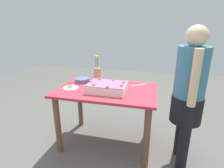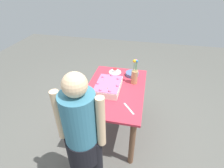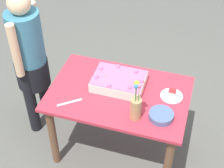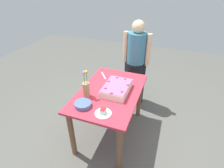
{
  "view_description": "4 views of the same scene",
  "coord_description": "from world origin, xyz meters",
  "px_view_note": "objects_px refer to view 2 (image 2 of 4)",
  "views": [
    {
      "loc": [
        -0.56,
        1.91,
        1.47
      ],
      "look_at": [
        -0.08,
        0.06,
        0.84
      ],
      "focal_mm": 28.0,
      "sensor_mm": 36.0,
      "label": 1
    },
    {
      "loc": [
        -1.88,
        -0.37,
        2.11
      ],
      "look_at": [
        -0.06,
        0.03,
        0.87
      ],
      "focal_mm": 28.0,
      "sensor_mm": 36.0,
      "label": 2
    },
    {
      "loc": [
        0.57,
        -2.04,
        2.76
      ],
      "look_at": [
        -0.08,
        0.06,
        0.79
      ],
      "focal_mm": 55.0,
      "sensor_mm": 36.0,
      "label": 3
    },
    {
      "loc": [
        1.77,
        0.68,
        2.06
      ],
      "look_at": [
        -0.08,
        0.0,
        0.82
      ],
      "focal_mm": 28.0,
      "sensor_mm": 36.0,
      "label": 4
    }
  ],
  "objects_px": {
    "cake_knife": "(129,109)",
    "serving_plate_with_slice": "(115,71)",
    "person_standing": "(82,134)",
    "fruit_bowl": "(132,74)",
    "flower_vase": "(135,76)",
    "sheet_cake": "(108,86)"
  },
  "relations": [
    {
      "from": "cake_knife",
      "to": "serving_plate_with_slice",
      "type": "bearing_deg",
      "value": 164.14
    },
    {
      "from": "person_standing",
      "to": "cake_knife",
      "type": "bearing_deg",
      "value": -34.08
    },
    {
      "from": "cake_knife",
      "to": "fruit_bowl",
      "type": "bearing_deg",
      "value": 146.03
    },
    {
      "from": "person_standing",
      "to": "flower_vase",
      "type": "bearing_deg",
      "value": -18.32
    },
    {
      "from": "cake_knife",
      "to": "person_standing",
      "type": "distance_m",
      "value": 0.66
    },
    {
      "from": "serving_plate_with_slice",
      "to": "fruit_bowl",
      "type": "height_order",
      "value": "serving_plate_with_slice"
    },
    {
      "from": "serving_plate_with_slice",
      "to": "sheet_cake",
      "type": "bearing_deg",
      "value": -179.81
    },
    {
      "from": "sheet_cake",
      "to": "serving_plate_with_slice",
      "type": "bearing_deg",
      "value": 0.19
    },
    {
      "from": "cake_knife",
      "to": "person_standing",
      "type": "bearing_deg",
      "value": -72.07
    },
    {
      "from": "serving_plate_with_slice",
      "to": "fruit_bowl",
      "type": "distance_m",
      "value": 0.27
    },
    {
      "from": "sheet_cake",
      "to": "person_standing",
      "type": "bearing_deg",
      "value": 177.09
    },
    {
      "from": "serving_plate_with_slice",
      "to": "person_standing",
      "type": "relative_size",
      "value": 0.13
    },
    {
      "from": "serving_plate_with_slice",
      "to": "cake_knife",
      "type": "bearing_deg",
      "value": -157.87
    },
    {
      "from": "cake_knife",
      "to": "fruit_bowl",
      "type": "xyz_separation_m",
      "value": [
        0.75,
        0.05,
        0.02
      ]
    },
    {
      "from": "serving_plate_with_slice",
      "to": "cake_knife",
      "type": "relative_size",
      "value": 0.89
    },
    {
      "from": "fruit_bowl",
      "to": "person_standing",
      "type": "distance_m",
      "value": 1.33
    },
    {
      "from": "sheet_cake",
      "to": "serving_plate_with_slice",
      "type": "relative_size",
      "value": 2.33
    },
    {
      "from": "sheet_cake",
      "to": "cake_knife",
      "type": "xyz_separation_m",
      "value": [
        -0.33,
        -0.32,
        -0.05
      ]
    },
    {
      "from": "fruit_bowl",
      "to": "cake_knife",
      "type": "bearing_deg",
      "value": -175.98
    },
    {
      "from": "person_standing",
      "to": "serving_plate_with_slice",
      "type": "bearing_deg",
      "value": -1.84
    },
    {
      "from": "person_standing",
      "to": "fruit_bowl",
      "type": "bearing_deg",
      "value": -13.56
    },
    {
      "from": "flower_vase",
      "to": "person_standing",
      "type": "relative_size",
      "value": 0.24
    }
  ]
}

